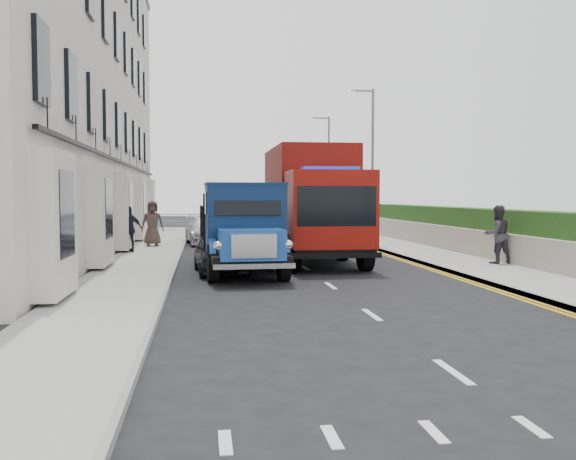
% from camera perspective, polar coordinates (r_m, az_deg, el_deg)
% --- Properties ---
extents(ground, '(120.00, 120.00, 0.00)m').
position_cam_1_polar(ground, '(14.36, 5.39, -6.08)').
color(ground, black).
rests_on(ground, ground).
extents(pavement_west, '(2.40, 38.00, 0.12)m').
position_cam_1_polar(pavement_west, '(23.01, -12.56, -2.54)').
color(pavement_west, gray).
rests_on(pavement_west, ground).
extents(pavement_east, '(2.60, 38.00, 0.12)m').
position_cam_1_polar(pavement_east, '(24.45, 12.79, -2.22)').
color(pavement_east, gray).
rests_on(pavement_east, ground).
extents(promenade, '(30.00, 2.50, 0.12)m').
position_cam_1_polar(promenade, '(42.99, -3.31, 0.10)').
color(promenade, gray).
rests_on(promenade, ground).
extents(sea_plane, '(120.00, 120.00, 0.00)m').
position_cam_1_polar(sea_plane, '(73.92, -5.10, 1.28)').
color(sea_plane, slate).
rests_on(sea_plane, ground).
extents(terrace_west, '(6.31, 30.20, 14.25)m').
position_cam_1_polar(terrace_west, '(27.97, -20.97, 12.92)').
color(terrace_west, beige).
rests_on(terrace_west, ground).
extents(garden_east, '(1.45, 28.00, 1.75)m').
position_cam_1_polar(garden_east, '(25.11, 16.91, -0.22)').
color(garden_east, '#B2AD9E').
rests_on(garden_east, ground).
extents(seafront_railing, '(13.00, 0.08, 1.11)m').
position_cam_1_polar(seafront_railing, '(42.17, -3.23, 0.75)').
color(seafront_railing, '#59B2A5').
rests_on(seafront_railing, ground).
extents(lamp_mid, '(1.23, 0.18, 7.00)m').
position_cam_1_polar(lamp_mid, '(28.83, 7.30, 6.45)').
color(lamp_mid, slate).
rests_on(lamp_mid, ground).
extents(lamp_far, '(1.23, 0.18, 7.00)m').
position_cam_1_polar(lamp_far, '(38.57, 3.47, 5.61)').
color(lamp_far, slate).
rests_on(lamp_far, ground).
extents(bedford_lorry, '(2.41, 5.57, 2.58)m').
position_cam_1_polar(bedford_lorry, '(17.81, -3.88, -0.45)').
color(bedford_lorry, black).
rests_on(bedford_lorry, ground).
extents(red_lorry, '(2.63, 7.59, 3.97)m').
position_cam_1_polar(red_lorry, '(22.23, 2.19, 2.63)').
color(red_lorry, black).
rests_on(red_lorry, ground).
extents(parked_car_front, '(1.73, 3.74, 1.24)m').
position_cam_1_polar(parked_car_front, '(19.03, -6.00, -1.95)').
color(parked_car_front, black).
rests_on(parked_car_front, ground).
extents(parked_car_mid, '(1.59, 3.90, 1.26)m').
position_cam_1_polar(parked_car_mid, '(22.20, -6.03, -1.22)').
color(parked_car_mid, '#61A1D1').
rests_on(parked_car_mid, ground).
extents(parked_car_rear, '(2.30, 4.69, 1.31)m').
position_cam_1_polar(parked_car_rear, '(30.47, -7.23, -0.02)').
color(parked_car_rear, silver).
rests_on(parked_car_rear, ground).
extents(seafront_car_left, '(2.67, 5.52, 1.51)m').
position_cam_1_polar(seafront_car_left, '(40.82, -6.19, 0.90)').
color(seafront_car_left, black).
rests_on(seafront_car_left, ground).
extents(seafront_car_right, '(2.81, 4.86, 1.55)m').
position_cam_1_polar(seafront_car_right, '(40.92, -1.31, 0.96)').
color(seafront_car_right, silver).
rests_on(seafront_car_right, ground).
extents(pedestrian_east_far, '(0.98, 0.81, 1.86)m').
position_cam_1_polar(pedestrian_east_far, '(21.45, 18.11, -0.38)').
color(pedestrian_east_far, '#312D37').
rests_on(pedestrian_east_far, pavement_east).
extents(pedestrian_west_near, '(1.11, 0.89, 1.77)m').
position_cam_1_polar(pedestrian_west_near, '(25.36, -13.92, 0.09)').
color(pedestrian_west_near, black).
rests_on(pedestrian_west_near, pavement_west).
extents(pedestrian_west_far, '(1.03, 0.74, 1.95)m').
position_cam_1_polar(pedestrian_west_far, '(28.17, -11.96, 0.58)').
color(pedestrian_west_far, '#42332F').
rests_on(pedestrian_west_far, pavement_west).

